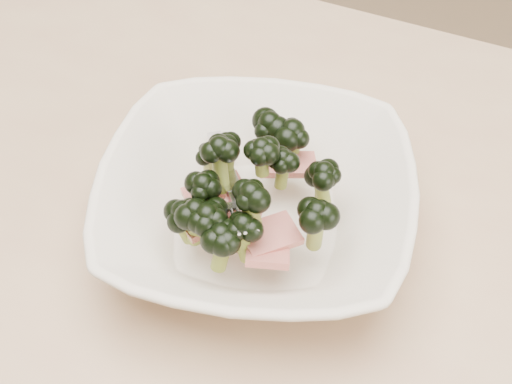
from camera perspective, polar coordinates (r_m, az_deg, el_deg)
dining_table at (r=0.76m, az=-5.87°, el=-6.59°), size 1.20×0.80×0.75m
broccoli_dish at (r=0.64m, az=-0.09°, el=-0.76°), size 0.35×0.35×0.11m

